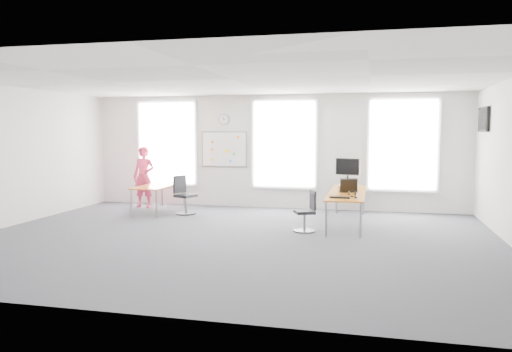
% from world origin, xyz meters
% --- Properties ---
extents(floor, '(10.00, 10.00, 0.00)m').
position_xyz_m(floor, '(0.00, 0.00, 0.00)').
color(floor, '#2D2C32').
rests_on(floor, ground).
extents(ceiling, '(10.00, 10.00, 0.00)m').
position_xyz_m(ceiling, '(0.00, 0.00, 3.00)').
color(ceiling, white).
rests_on(ceiling, ground).
extents(wall_back, '(10.00, 0.00, 10.00)m').
position_xyz_m(wall_back, '(0.00, 4.00, 1.50)').
color(wall_back, silver).
rests_on(wall_back, ground).
extents(wall_front, '(10.00, 0.00, 10.00)m').
position_xyz_m(wall_front, '(0.00, -4.00, 1.50)').
color(wall_front, silver).
rests_on(wall_front, ground).
extents(wall_left, '(0.00, 10.00, 10.00)m').
position_xyz_m(wall_left, '(-5.00, 0.00, 1.50)').
color(wall_left, silver).
rests_on(wall_left, ground).
extents(window_left, '(1.60, 0.06, 2.20)m').
position_xyz_m(window_left, '(-3.00, 3.97, 1.70)').
color(window_left, silver).
rests_on(window_left, wall_back).
extents(window_mid, '(1.60, 0.06, 2.20)m').
position_xyz_m(window_mid, '(0.30, 3.97, 1.70)').
color(window_mid, silver).
rests_on(window_mid, wall_back).
extents(window_right, '(1.60, 0.06, 2.20)m').
position_xyz_m(window_right, '(3.30, 3.97, 1.70)').
color(window_right, silver).
rests_on(window_right, wall_back).
extents(desk_right, '(0.78, 2.92, 0.71)m').
position_xyz_m(desk_right, '(2.05, 2.04, 0.67)').
color(desk_right, orange).
rests_on(desk_right, ground).
extents(desk_left, '(0.76, 1.89, 0.69)m').
position_xyz_m(desk_left, '(-2.67, 2.65, 0.63)').
color(desk_left, orange).
rests_on(desk_left, ground).
extents(chair_right, '(0.49, 0.49, 0.84)m').
position_xyz_m(chair_right, '(1.29, 1.04, 0.37)').
color(chair_right, black).
rests_on(chair_right, ground).
extents(chair_left, '(0.56, 0.56, 0.95)m').
position_xyz_m(chair_left, '(-1.95, 2.51, 0.41)').
color(chair_left, black).
rests_on(chair_left, ground).
extents(person, '(0.62, 0.42, 1.63)m').
position_xyz_m(person, '(-3.38, 3.25, 0.82)').
color(person, '#D02E4F').
rests_on(person, ground).
extents(whiteboard, '(1.20, 0.03, 0.90)m').
position_xyz_m(whiteboard, '(-1.35, 3.97, 1.55)').
color(whiteboard, white).
rests_on(whiteboard, wall_back).
extents(wall_clock, '(0.30, 0.04, 0.30)m').
position_xyz_m(wall_clock, '(-1.35, 3.97, 2.35)').
color(wall_clock, gray).
rests_on(wall_clock, wall_back).
extents(tv, '(0.06, 0.90, 0.55)m').
position_xyz_m(tv, '(4.95, 3.00, 2.30)').
color(tv, black).
rests_on(tv, wall_right).
extents(keyboard, '(0.41, 0.17, 0.02)m').
position_xyz_m(keyboard, '(1.96, 1.02, 0.72)').
color(keyboard, black).
rests_on(keyboard, desk_right).
extents(mouse, '(0.11, 0.14, 0.05)m').
position_xyz_m(mouse, '(2.26, 1.03, 0.73)').
color(mouse, black).
rests_on(mouse, desk_right).
extents(lens_cap, '(0.08, 0.08, 0.01)m').
position_xyz_m(lens_cap, '(2.18, 1.29, 0.72)').
color(lens_cap, black).
rests_on(lens_cap, desk_right).
extents(headphones, '(0.17, 0.09, 0.10)m').
position_xyz_m(headphones, '(2.17, 1.50, 0.76)').
color(headphones, black).
rests_on(headphones, desk_right).
extents(laptop_sleeve, '(0.39, 0.29, 0.31)m').
position_xyz_m(laptop_sleeve, '(2.08, 1.90, 0.86)').
color(laptop_sleeve, black).
rests_on(laptop_sleeve, desk_right).
extents(paper_stack, '(0.36, 0.27, 0.12)m').
position_xyz_m(paper_stack, '(2.01, 2.33, 0.77)').
color(paper_stack, beige).
rests_on(paper_stack, desk_right).
extents(monitor, '(0.59, 0.25, 0.67)m').
position_xyz_m(monitor, '(1.99, 3.28, 1.11)').
color(monitor, black).
rests_on(monitor, desk_right).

